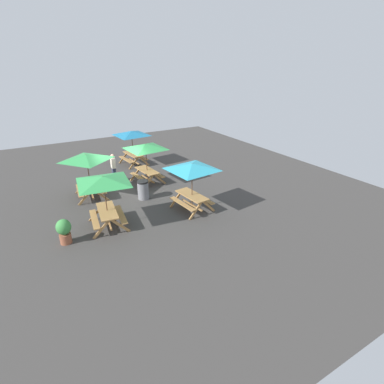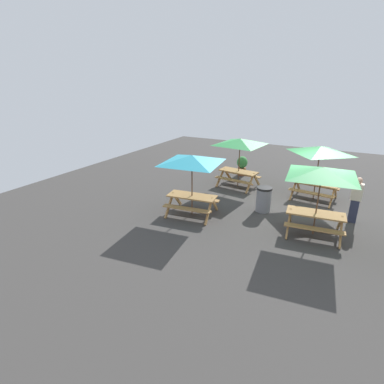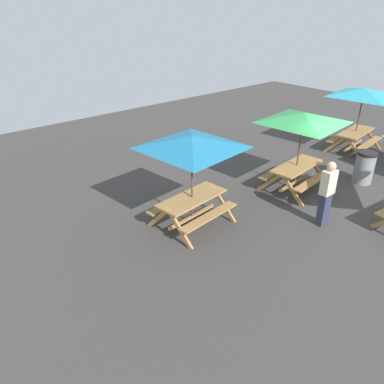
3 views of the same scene
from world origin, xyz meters
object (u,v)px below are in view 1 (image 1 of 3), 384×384
Objects in this scene: potted_plant_0 at (64,230)px; picnic_table_0 at (87,160)px; person_standing at (113,167)px; picnic_table_4 at (104,183)px; trash_bin_gray at (143,190)px; picnic_table_2 at (132,136)px; picnic_table_3 at (146,149)px; picnic_table_1 at (192,170)px.

picnic_table_0 is at bearing -26.26° from potted_plant_0.
potted_plant_0 is at bearing 160.25° from picnic_table_0.
picnic_table_0 reaches higher than person_standing.
picnic_table_4 is 3.35m from trash_bin_gray.
person_standing is at bearing 133.39° from picnic_table_2.
person_standing is at bearing -33.80° from potted_plant_0.
picnic_table_3 and picnic_table_4 have the same top height.
trash_bin_gray is (2.30, 1.55, -1.49)m from picnic_table_1.
picnic_table_4 is at bearing 76.90° from picnic_table_1.
picnic_table_4 is at bearing 128.37° from trash_bin_gray.
picnic_table_1 is 3.15m from trash_bin_gray.
picnic_table_2 is 1.00× the size of picnic_table_3.
potted_plant_0 is at bearing 123.77° from picnic_table_3.
picnic_table_0 reaches higher than trash_bin_gray.
picnic_table_1 is at bearing -89.00° from picnic_table_4.
picnic_table_0 and picnic_table_4 have the same top height.
trash_bin_gray is at bearing -44.19° from picnic_table_4.
picnic_table_3 is (0.40, -3.31, 0.00)m from picnic_table_0.
picnic_table_1 reaches higher than person_standing.
picnic_table_1 is 2.74× the size of potted_plant_0.
picnic_table_1 is (-3.88, -3.80, 0.00)m from picnic_table_0.
picnic_table_1 is 1.00× the size of picnic_table_3.
potted_plant_0 is at bearing 118.89° from trash_bin_gray.
person_standing is (1.11, 1.62, -1.10)m from picnic_table_3.
picnic_table_0 is 0.83× the size of picnic_table_4.
picnic_table_2 and picnic_table_4 have the same top height.
picnic_table_3 is 2.25m from person_standing.
picnic_table_4 is 5.38m from person_standing.
picnic_table_2 is at bearing -38.59° from person_standing.
trash_bin_gray is 0.59× the size of person_standing.
picnic_table_3 is (-3.55, 0.47, 0.00)m from picnic_table_2.
picnic_table_2 is 3.59m from picnic_table_3.
picnic_table_1 is 5.89m from person_standing.
trash_bin_gray is (1.86, -2.35, -1.49)m from picnic_table_4.
potted_plant_0 is 6.49m from person_standing.
picnic_table_0 is 1.40× the size of person_standing.
picnic_table_4 is at bearing -175.15° from picnic_table_0.
picnic_table_4 is (-7.39, 3.88, 0.00)m from picnic_table_2.
picnic_table_4 is (-3.44, 0.10, 0.00)m from picnic_table_0.
trash_bin_gray is (-1.58, -2.25, -1.49)m from picnic_table_0.
picnic_table_3 is 5.13m from picnic_table_4.
picnic_table_3 reaches higher than potted_plant_0.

